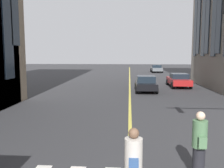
{
  "coord_description": "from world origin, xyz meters",
  "views": [
    {
      "loc": [
        -2.52,
        0.06,
        3.25
      ],
      "look_at": [
        9.47,
        0.91,
        1.79
      ],
      "focal_mm": 39.08,
      "sensor_mm": 36.0,
      "label": 1
    }
  ],
  "objects_px": {
    "car_red_trailing": "(179,80)",
    "car_grey_parked_a": "(156,68)",
    "car_black_parked_b": "(146,84)",
    "pedestrian_near": "(133,167)",
    "pedestrian_companion": "(199,145)"
  },
  "relations": [
    {
      "from": "car_red_trailing",
      "to": "car_grey_parked_a",
      "type": "bearing_deg",
      "value": 0.0
    },
    {
      "from": "car_red_trailing",
      "to": "car_grey_parked_a",
      "type": "distance_m",
      "value": 20.36
    },
    {
      "from": "pedestrian_near",
      "to": "car_red_trailing",
      "type": "bearing_deg",
      "value": -13.75
    },
    {
      "from": "pedestrian_near",
      "to": "pedestrian_companion",
      "type": "distance_m",
      "value": 2.18
    },
    {
      "from": "car_red_trailing",
      "to": "pedestrian_near",
      "type": "distance_m",
      "value": 20.41
    },
    {
      "from": "car_red_trailing",
      "to": "pedestrian_companion",
      "type": "relative_size",
      "value": 2.45
    },
    {
      "from": "car_red_trailing",
      "to": "pedestrian_near",
      "type": "bearing_deg",
      "value": 166.25
    },
    {
      "from": "car_grey_parked_a",
      "to": "pedestrian_companion",
      "type": "relative_size",
      "value": 2.45
    },
    {
      "from": "car_black_parked_b",
      "to": "car_grey_parked_a",
      "type": "relative_size",
      "value": 0.89
    },
    {
      "from": "pedestrian_companion",
      "to": "pedestrian_near",
      "type": "bearing_deg",
      "value": 127.26
    },
    {
      "from": "car_grey_parked_a",
      "to": "pedestrian_companion",
      "type": "distance_m",
      "value": 38.99
    },
    {
      "from": "car_red_trailing",
      "to": "pedestrian_companion",
      "type": "distance_m",
      "value": 18.77
    },
    {
      "from": "car_black_parked_b",
      "to": "car_grey_parked_a",
      "type": "bearing_deg",
      "value": -8.4
    },
    {
      "from": "pedestrian_near",
      "to": "car_black_parked_b",
      "type": "bearing_deg",
      "value": -4.69
    },
    {
      "from": "car_red_trailing",
      "to": "car_grey_parked_a",
      "type": "height_order",
      "value": "same"
    }
  ]
}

